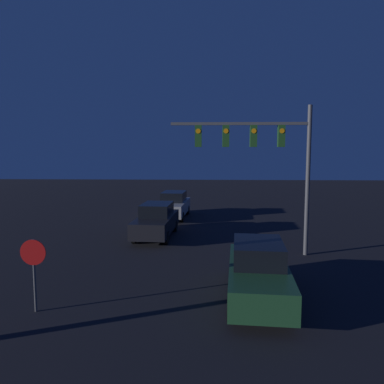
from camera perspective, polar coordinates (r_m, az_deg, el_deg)
car_near at (r=11.50m, az=10.06°, el=-11.86°), size 2.06×4.80×1.71m
car_mid at (r=19.37m, az=-5.47°, el=-4.35°), size 1.98×4.78×1.71m
car_far at (r=24.82m, az=-2.84°, el=-1.98°), size 2.02×4.79×1.71m
traffic_signal_mast at (r=15.94m, az=10.92°, el=6.23°), size 5.82×0.30×6.29m
stop_sign at (r=11.20m, az=-22.99°, el=-9.76°), size 0.71×0.07×2.03m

